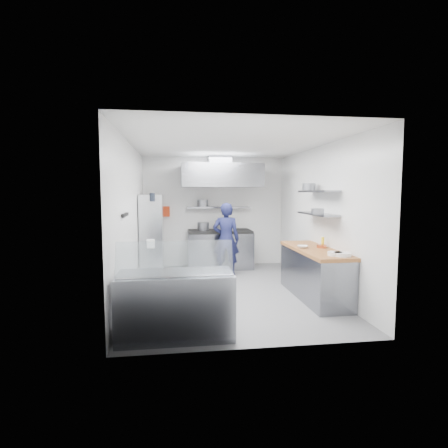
{
  "coord_description": "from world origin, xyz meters",
  "views": [
    {
      "loc": [
        -0.98,
        -6.52,
        1.9
      ],
      "look_at": [
        0.0,
        0.6,
        1.25
      ],
      "focal_mm": 28.0,
      "sensor_mm": 36.0,
      "label": 1
    }
  ],
  "objects": [
    {
      "name": "red_firebox",
      "position": [
        -1.25,
        2.44,
        1.42
      ],
      "size": [
        0.22,
        0.1,
        0.26
      ],
      "primitive_type": "cube",
      "color": "red",
      "rests_on": "wall_back"
    },
    {
      "name": "display_glass",
      "position": [
        -1.0,
        -2.12,
        1.07
      ],
      "size": [
        1.47,
        0.19,
        0.42
      ],
      "primitive_type": "cube",
      "rotation": [
        -0.38,
        0.0,
        0.0
      ],
      "color": "silver",
      "rests_on": "display_case"
    },
    {
      "name": "floor",
      "position": [
        0.0,
        0.0,
        0.0
      ],
      "size": [
        5.0,
        5.0,
        0.0
      ],
      "primitive_type": "plane",
      "color": "slate",
      "rests_on": "ground"
    },
    {
      "name": "wall_shelf_lower",
      "position": [
        1.64,
        -0.3,
        1.5
      ],
      "size": [
        0.3,
        1.3,
        0.04
      ],
      "primitive_type": "cube",
      "color": "gray",
      "rests_on": "wall_right"
    },
    {
      "name": "wall_shelf_upper",
      "position": [
        1.64,
        -0.3,
        1.92
      ],
      "size": [
        0.3,
        1.3,
        0.04
      ],
      "primitive_type": "cube",
      "color": "gray",
      "rests_on": "wall_right"
    },
    {
      "name": "mixing_bowl",
      "position": [
        1.27,
        -0.54,
        0.92
      ],
      "size": [
        0.25,
        0.25,
        0.05
      ],
      "primitive_type": "imported",
      "rotation": [
        0.0,
        0.0,
        -0.34
      ],
      "color": "white",
      "rests_on": "prep_counter_top"
    },
    {
      "name": "rack_jar",
      "position": [
        -1.48,
        1.05,
        1.8
      ],
      "size": [
        0.11,
        0.11,
        0.18
      ],
      "primitive_type": "cylinder",
      "color": "black",
      "rests_on": "wire_rack"
    },
    {
      "name": "prep_counter_base",
      "position": [
        1.48,
        -0.6,
        0.42
      ],
      "size": [
        0.62,
        2.0,
        0.84
      ],
      "primitive_type": "cube",
      "color": "gray",
      "rests_on": "floor"
    },
    {
      "name": "wall_right",
      "position": [
        1.8,
        0.0,
        1.4
      ],
      "size": [
        2.8,
        5.0,
        0.02
      ],
      "primitive_type": "cube",
      "rotation": [
        1.57,
        0.0,
        -1.57
      ],
      "color": "white",
      "rests_on": "floor"
    },
    {
      "name": "rack_bin_b",
      "position": [
        -1.53,
        1.32,
        1.3
      ],
      "size": [
        0.15,
        0.2,
        0.18
      ],
      "primitive_type": "cube",
      "color": "yellow",
      "rests_on": "wire_rack"
    },
    {
      "name": "stock_pot_right",
      "position": [
        0.38,
        2.05,
        1.04
      ],
      "size": [
        0.27,
        0.27,
        0.16
      ],
      "primitive_type": "cylinder",
      "color": "slate",
      "rests_on": "cooktop"
    },
    {
      "name": "display_case",
      "position": [
        -1.0,
        -2.0,
        0.42
      ],
      "size": [
        1.5,
        0.7,
        0.85
      ],
      "primitive_type": "cube",
      "color": "gray",
      "rests_on": "floor"
    },
    {
      "name": "wall_front",
      "position": [
        0.0,
        -2.5,
        1.4
      ],
      "size": [
        3.6,
        2.8,
        0.02
      ],
      "primitive_type": "cube",
      "rotation": [
        -1.57,
        0.0,
        0.0
      ],
      "color": "white",
      "rests_on": "floor"
    },
    {
      "name": "copper_pan",
      "position": [
        1.63,
        -0.56,
        0.93
      ],
      "size": [
        0.18,
        0.18,
        0.06
      ],
      "primitive_type": "cylinder",
      "color": "#D0653A",
      "rests_on": "prep_counter_top"
    },
    {
      "name": "shelf_pot_d",
      "position": [
        1.6,
        0.05,
        2.01
      ],
      "size": [
        0.25,
        0.25,
        0.14
      ],
      "primitive_type": "cylinder",
      "color": "slate",
      "rests_on": "wall_shelf_upper"
    },
    {
      "name": "prep_counter_top",
      "position": [
        1.48,
        -0.6,
        0.87
      ],
      "size": [
        0.65,
        2.04,
        0.06
      ],
      "primitive_type": "cube",
      "color": "#9C5F2A",
      "rests_on": "prep_counter_base"
    },
    {
      "name": "plate_stack_a",
      "position": [
        1.61,
        -1.4,
        0.93
      ],
      "size": [
        0.26,
        0.26,
        0.06
      ],
      "primitive_type": "cylinder",
      "color": "white",
      "rests_on": "prep_counter_top"
    },
    {
      "name": "over_range_shelf",
      "position": [
        0.1,
        2.34,
        1.52
      ],
      "size": [
        1.6,
        0.3,
        0.04
      ],
      "primitive_type": "cube",
      "color": "gray",
      "rests_on": "wall_back"
    },
    {
      "name": "wire_rack",
      "position": [
        -1.53,
        1.53,
        0.93
      ],
      "size": [
        0.5,
        0.9,
        1.85
      ],
      "primitive_type": "cube",
      "color": "silver",
      "rests_on": "floor"
    },
    {
      "name": "gas_range",
      "position": [
        0.1,
        2.1,
        0.45
      ],
      "size": [
        1.6,
        0.8,
        0.9
      ],
      "primitive_type": "cube",
      "color": "gray",
      "rests_on": "floor"
    },
    {
      "name": "wall_left",
      "position": [
        -1.8,
        0.0,
        1.4
      ],
      "size": [
        2.8,
        5.0,
        0.02
      ],
      "primitive_type": "cube",
      "rotation": [
        1.57,
        0.0,
        1.57
      ],
      "color": "white",
      "rests_on": "floor"
    },
    {
      "name": "rack_bin_a",
      "position": [
        -1.53,
        1.12,
        0.8
      ],
      "size": [
        0.16,
        0.2,
        0.18
      ],
      "primitive_type": "cube",
      "color": "white",
      "rests_on": "wire_rack"
    },
    {
      "name": "shelf_pot_a",
      "position": [
        -0.31,
        2.33,
        1.63
      ],
      "size": [
        0.28,
        0.28,
        0.18
      ],
      "primitive_type": "cylinder",
      "color": "slate",
      "rests_on": "over_range_shelf"
    },
    {
      "name": "extractor_hood",
      "position": [
        0.1,
        1.93,
        2.3
      ],
      "size": [
        1.9,
        1.15,
        0.55
      ],
      "primitive_type": "cube",
      "color": "gray",
      "rests_on": "wall_back"
    },
    {
      "name": "chef",
      "position": [
        0.14,
        1.31,
        0.84
      ],
      "size": [
        0.68,
        0.53,
        1.67
      ],
      "primitive_type": "imported",
      "rotation": [
        0.0,
        0.0,
        2.91
      ],
      "color": "#13163B",
      "rests_on": "floor"
    },
    {
      "name": "ceiling",
      "position": [
        0.0,
        0.0,
        2.8
      ],
      "size": [
        5.0,
        5.0,
        0.0
      ],
      "primitive_type": "plane",
      "rotation": [
        3.14,
        0.0,
        0.0
      ],
      "color": "silver",
      "rests_on": "wall_back"
    },
    {
      "name": "plate_stack_b",
      "position": [
        1.51,
        -1.34,
        0.93
      ],
      "size": [
        0.23,
        0.23,
        0.06
      ],
      "primitive_type": "cylinder",
      "color": "white",
      "rests_on": "prep_counter_top"
    },
    {
      "name": "stock_pot_left",
      "position": [
        -0.32,
        2.12,
        1.06
      ],
      "size": [
        0.29,
        0.29,
        0.2
      ],
      "primitive_type": "cylinder",
      "color": "slate",
      "rests_on": "cooktop"
    },
    {
      "name": "knife_strip",
      "position": [
        -1.78,
        -0.9,
        1.55
      ],
      "size": [
        0.04,
        0.55,
        0.05
      ],
      "primitive_type": "cube",
      "color": "black",
      "rests_on": "wall_left"
    },
    {
      "name": "wall_back",
      "position": [
        0.0,
        2.5,
        1.4
      ],
      "size": [
        3.6,
        2.8,
        0.02
      ],
      "primitive_type": "cube",
      "rotation": [
        1.57,
        0.0,
        0.0
      ],
      "color": "white",
      "rests_on": "floor"
    },
    {
      "name": "squeeze_bottle",
      "position": [
        1.7,
        -0.44,
        0.99
      ],
      "size": [
        0.06,
        0.06,
        0.18
      ],
      "primitive_type": "cylinder",
      "color": "yellow",
      "rests_on": "prep_counter_top"
    },
    {
      "name": "shelf_pot_c",
      "position": [
        1.47,
        -0.71,
        1.57
      ],
      "size": [
        0.22,
        0.22,
        0.1
      ],
      "primitive_type": "cylinder",
      "color": "slate",
      "rests_on": "wall_shelf_lower"
    },
    {
      "name": "cooktop",
      "position": [
        0.1,
        2.1,
        0.93
      ],
      "size": [
        1.57,
        0.78,
        0.06
      ],
      "primitive_type": "cube",
      "color": "black",
      "rests_on": "gas_range"
    },
    {
      "name": "stock_pot_mid",
      "position": [
        0.15,
        2.24,
        1.08
      ],
      "size": [
        0.3,
        0.3,
        0.24
      ],
      "primitive_type": "cylinder",
      "color": "slate",
      "rests_on": "cooktop"
    },
    {
      "name": "hood_duct",
      "position": [
        0.1,
        2.15,
        2.68
      ],
      "size": [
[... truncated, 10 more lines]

